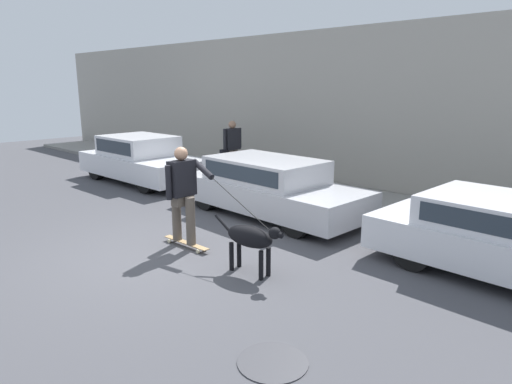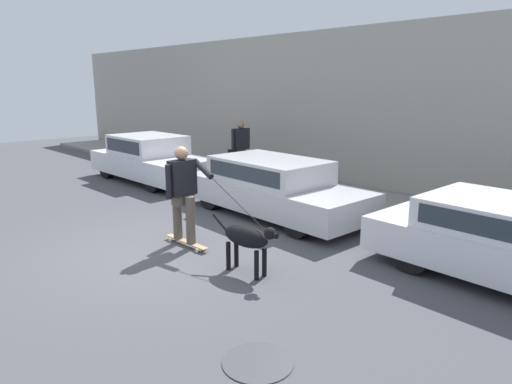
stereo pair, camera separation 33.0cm
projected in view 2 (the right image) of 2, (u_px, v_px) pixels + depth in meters
The scene contains 9 objects.
ground_plane at pixel (167, 251), 7.67m from camera, with size 36.00×36.00×0.00m, color #47474C.
back_wall at pixel (380, 111), 11.46m from camera, with size 32.00×0.30×4.17m.
sidewalk_curb at pixel (345, 198), 11.05m from camera, with size 30.00×2.28×0.12m.
parked_car_0 at pixel (151, 159), 13.20m from camera, with size 4.16×1.82×1.31m.
parked_car_1 at pixel (274, 187), 9.70m from camera, with size 4.33×1.82×1.21m.
dog at pixel (247, 238), 6.66m from camera, with size 1.27×0.39×0.80m.
skateboarder at pixel (183, 191), 7.74m from camera, with size 2.57×0.66×1.74m.
pedestrian_with_bag at pixel (240, 146), 13.02m from camera, with size 0.25×0.75×1.62m.
manhole_cover at pixel (258, 362), 4.60m from camera, with size 0.73×0.73×0.01m.
Camera 2 is at (6.28, -3.90, 2.74)m, focal length 32.00 mm.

